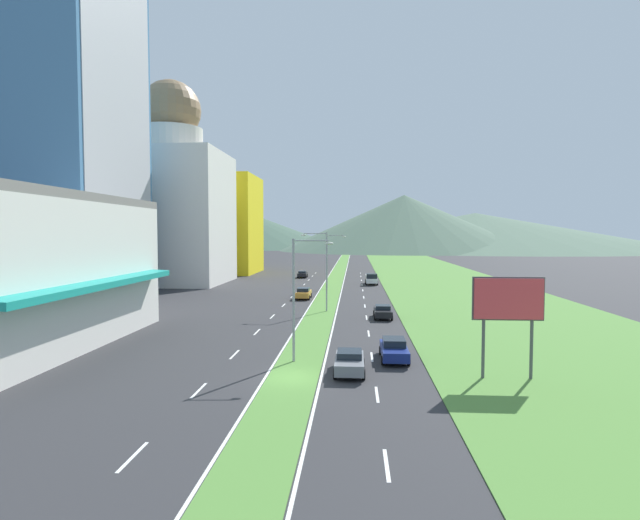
% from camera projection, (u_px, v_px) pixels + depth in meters
% --- Properties ---
extents(ground_plane, '(600.00, 600.00, 0.00)m').
position_uv_depth(ground_plane, '(293.00, 378.00, 31.26)').
color(ground_plane, '#2D2D30').
extents(grass_median, '(3.20, 240.00, 0.06)m').
position_uv_depth(grass_median, '(334.00, 283.00, 91.02)').
color(grass_median, '#518438').
rests_on(grass_median, ground_plane).
extents(grass_verge_right, '(24.00, 240.00, 0.06)m').
position_uv_depth(grass_verge_right, '(449.00, 284.00, 89.59)').
color(grass_verge_right, '#518438').
rests_on(grass_verge_right, ground_plane).
extents(lane_dash_left_1, '(0.16, 2.80, 0.01)m').
position_uv_depth(lane_dash_left_1, '(133.00, 457.00, 20.23)').
color(lane_dash_left_1, silver).
rests_on(lane_dash_left_1, ground_plane).
extents(lane_dash_left_2, '(0.16, 2.80, 0.01)m').
position_uv_depth(lane_dash_left_2, '(199.00, 390.00, 28.78)').
color(lane_dash_left_2, silver).
rests_on(lane_dash_left_2, ground_plane).
extents(lane_dash_left_3, '(0.16, 2.80, 0.01)m').
position_uv_depth(lane_dash_left_3, '(235.00, 354.00, 37.33)').
color(lane_dash_left_3, silver).
rests_on(lane_dash_left_3, ground_plane).
extents(lane_dash_left_4, '(0.16, 2.80, 0.01)m').
position_uv_depth(lane_dash_left_4, '(257.00, 332.00, 45.87)').
color(lane_dash_left_4, silver).
rests_on(lane_dash_left_4, ground_plane).
extents(lane_dash_left_5, '(0.16, 2.80, 0.01)m').
position_uv_depth(lane_dash_left_5, '(272.00, 316.00, 54.42)').
color(lane_dash_left_5, silver).
rests_on(lane_dash_left_5, ground_plane).
extents(lane_dash_left_6, '(0.16, 2.80, 0.01)m').
position_uv_depth(lane_dash_left_6, '(284.00, 305.00, 62.97)').
color(lane_dash_left_6, silver).
rests_on(lane_dash_left_6, ground_plane).
extents(lane_dash_left_7, '(0.16, 2.80, 0.01)m').
position_uv_depth(lane_dash_left_7, '(292.00, 297.00, 71.51)').
color(lane_dash_left_7, silver).
rests_on(lane_dash_left_7, ground_plane).
extents(lane_dash_left_8, '(0.16, 2.80, 0.01)m').
position_uv_depth(lane_dash_left_8, '(299.00, 290.00, 80.06)').
color(lane_dash_left_8, silver).
rests_on(lane_dash_left_8, ground_plane).
extents(lane_dash_left_9, '(0.16, 2.80, 0.01)m').
position_uv_depth(lane_dash_left_9, '(304.00, 284.00, 88.61)').
color(lane_dash_left_9, silver).
rests_on(lane_dash_left_9, ground_plane).
extents(lane_dash_left_10, '(0.16, 2.80, 0.01)m').
position_uv_depth(lane_dash_left_10, '(309.00, 280.00, 97.15)').
color(lane_dash_left_10, silver).
rests_on(lane_dash_left_10, ground_plane).
extents(lane_dash_left_11, '(0.16, 2.80, 0.01)m').
position_uv_depth(lane_dash_left_11, '(312.00, 276.00, 105.70)').
color(lane_dash_left_11, silver).
rests_on(lane_dash_left_11, ground_plane).
extents(lane_dash_left_12, '(0.16, 2.80, 0.01)m').
position_uv_depth(lane_dash_left_12, '(316.00, 273.00, 114.25)').
color(lane_dash_left_12, silver).
rests_on(lane_dash_left_12, ground_plane).
extents(lane_dash_right_1, '(0.16, 2.80, 0.01)m').
position_uv_depth(lane_dash_right_1, '(387.00, 465.00, 19.52)').
color(lane_dash_right_1, silver).
rests_on(lane_dash_right_1, ground_plane).
extents(lane_dash_right_2, '(0.16, 2.80, 0.01)m').
position_uv_depth(lane_dash_right_2, '(377.00, 394.00, 28.07)').
color(lane_dash_right_2, silver).
rests_on(lane_dash_right_2, ground_plane).
extents(lane_dash_right_3, '(0.16, 2.80, 0.01)m').
position_uv_depth(lane_dash_right_3, '(372.00, 357.00, 36.62)').
color(lane_dash_right_3, silver).
rests_on(lane_dash_right_3, ground_plane).
extents(lane_dash_right_4, '(0.16, 2.80, 0.01)m').
position_uv_depth(lane_dash_right_4, '(369.00, 333.00, 45.16)').
color(lane_dash_right_4, silver).
rests_on(lane_dash_right_4, ground_plane).
extents(lane_dash_right_5, '(0.16, 2.80, 0.01)m').
position_uv_depth(lane_dash_right_5, '(366.00, 318.00, 53.71)').
color(lane_dash_right_5, silver).
rests_on(lane_dash_right_5, ground_plane).
extents(lane_dash_right_6, '(0.16, 2.80, 0.01)m').
position_uv_depth(lane_dash_right_6, '(365.00, 306.00, 62.26)').
color(lane_dash_right_6, silver).
rests_on(lane_dash_right_6, ground_plane).
extents(lane_dash_right_7, '(0.16, 2.80, 0.01)m').
position_uv_depth(lane_dash_right_7, '(364.00, 297.00, 70.80)').
color(lane_dash_right_7, silver).
rests_on(lane_dash_right_7, ground_plane).
extents(lane_dash_right_8, '(0.16, 2.80, 0.01)m').
position_uv_depth(lane_dash_right_8, '(363.00, 290.00, 79.35)').
color(lane_dash_right_8, silver).
rests_on(lane_dash_right_8, ground_plane).
extents(lane_dash_right_9, '(0.16, 2.80, 0.01)m').
position_uv_depth(lane_dash_right_9, '(362.00, 285.00, 87.90)').
color(lane_dash_right_9, silver).
rests_on(lane_dash_right_9, ground_plane).
extents(lane_dash_right_10, '(0.16, 2.80, 0.01)m').
position_uv_depth(lane_dash_right_10, '(361.00, 280.00, 96.44)').
color(lane_dash_right_10, silver).
rests_on(lane_dash_right_10, ground_plane).
extents(lane_dash_right_11, '(0.16, 2.80, 0.01)m').
position_uv_depth(lane_dash_right_11, '(361.00, 276.00, 104.99)').
color(lane_dash_right_11, silver).
rests_on(lane_dash_right_11, ground_plane).
extents(lane_dash_right_12, '(0.16, 2.80, 0.01)m').
position_uv_depth(lane_dash_right_12, '(360.00, 273.00, 113.54)').
color(lane_dash_right_12, silver).
rests_on(lane_dash_right_12, ground_plane).
extents(edge_line_median_left, '(0.16, 240.00, 0.01)m').
position_uv_depth(edge_line_median_left, '(324.00, 283.00, 91.15)').
color(edge_line_median_left, silver).
rests_on(edge_line_median_left, ground_plane).
extents(edge_line_median_right, '(0.16, 240.00, 0.01)m').
position_uv_depth(edge_line_median_right, '(343.00, 283.00, 90.90)').
color(edge_line_median_right, silver).
rests_on(edge_line_median_right, ground_plane).
extents(mall_building, '(16.35, 26.05, 12.19)m').
position_uv_depth(mall_building, '(1.00, 271.00, 38.83)').
color(mall_building, silver).
rests_on(mall_building, ground_plane).
extents(office_tower, '(21.97, 21.97, 76.25)m').
position_uv_depth(office_tower, '(44.00, 9.00, 65.54)').
color(office_tower, teal).
rests_on(office_tower, ground_plane).
extents(domed_building, '(19.08, 19.08, 36.49)m').
position_uv_depth(domed_building, '(172.00, 201.00, 90.84)').
color(domed_building, silver).
rests_on(domed_building, ground_plane).
extents(midrise_colored, '(17.68, 17.68, 22.03)m').
position_uv_depth(midrise_colored, '(218.00, 225.00, 114.38)').
color(midrise_colored, yellow).
rests_on(midrise_colored, ground_plane).
extents(hill_far_left, '(162.85, 162.85, 29.85)m').
position_uv_depth(hill_far_left, '(218.00, 224.00, 328.19)').
color(hill_far_left, '#3D5647').
rests_on(hill_far_left, ground_plane).
extents(hill_far_center, '(132.93, 132.93, 29.49)m').
position_uv_depth(hill_far_center, '(404.00, 223.00, 266.67)').
color(hill_far_center, '#516B56').
rests_on(hill_far_center, ground_plane).
extents(hill_far_right, '(227.49, 227.49, 21.55)m').
position_uv_depth(hill_far_right, '(475.00, 231.00, 307.30)').
color(hill_far_right, '#516B56').
rests_on(hill_far_right, ground_plane).
extents(street_lamp_near, '(2.86, 0.42, 8.68)m').
position_uv_depth(street_lamp_near, '(298.00, 291.00, 34.89)').
color(street_lamp_near, '#99999E').
rests_on(street_lamp_near, ground_plane).
extents(street_lamp_mid, '(3.05, 0.28, 9.17)m').
position_uv_depth(street_lamp_mid, '(324.00, 266.00, 57.61)').
color(street_lamp_mid, '#99999E').
rests_on(street_lamp_mid, ground_plane).
extents(street_lamp_far, '(3.10, 0.28, 8.85)m').
position_uv_depth(street_lamp_far, '(329.00, 258.00, 80.44)').
color(street_lamp_far, '#99999E').
rests_on(street_lamp_far, ground_plane).
extents(billboard_roadside, '(4.36, 0.28, 6.37)m').
position_uv_depth(billboard_roadside, '(508.00, 304.00, 30.75)').
color(billboard_roadside, '#4C4C51').
rests_on(billboard_roadside, ground_plane).
extents(car_0, '(1.98, 4.31, 1.44)m').
position_uv_depth(car_0, '(349.00, 362.00, 32.30)').
color(car_0, slate).
rests_on(car_0, ground_plane).
extents(car_1, '(2.00, 4.55, 1.52)m').
position_uv_depth(car_1, '(304.00, 293.00, 69.21)').
color(car_1, '#C6842D').
rests_on(car_1, ground_plane).
extents(car_2, '(1.89, 4.08, 1.38)m').
position_uv_depth(car_2, '(303.00, 274.00, 102.17)').
color(car_2, black).
rests_on(car_2, ground_plane).
extents(car_3, '(1.97, 4.68, 1.52)m').
position_uv_depth(car_3, '(394.00, 349.00, 35.75)').
color(car_3, navy).
rests_on(car_3, ground_plane).
extents(car_4, '(1.95, 4.14, 1.39)m').
position_uv_depth(car_4, '(383.00, 311.00, 53.26)').
color(car_4, black).
rests_on(car_4, ground_plane).
extents(pickup_truck_0, '(2.18, 5.40, 2.00)m').
position_uv_depth(pickup_truck_0, '(371.00, 279.00, 88.48)').
color(pickup_truck_0, silver).
rests_on(pickup_truck_0, ground_plane).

